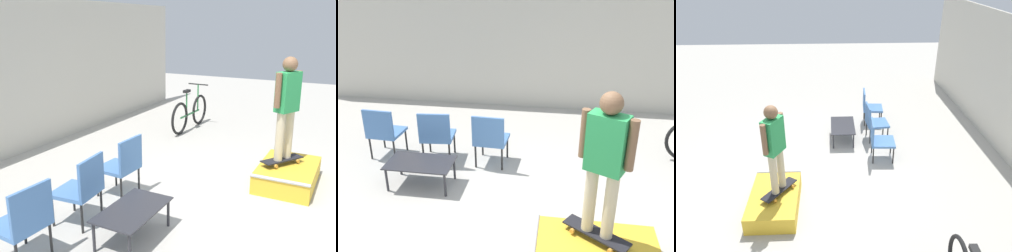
{
  "view_description": "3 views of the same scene",
  "coord_description": "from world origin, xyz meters",
  "views": [
    {
      "loc": [
        -4.94,
        -1.31,
        2.51
      ],
      "look_at": [
        -0.11,
        1.22,
        1.0
      ],
      "focal_mm": 40.0,
      "sensor_mm": 36.0,
      "label": 1
    },
    {
      "loc": [
        0.41,
        -3.7,
        3.11
      ],
      "look_at": [
        -0.31,
        0.91,
        1.06
      ],
      "focal_mm": 40.0,
      "sensor_mm": 36.0,
      "label": 2
    },
    {
      "loc": [
        5.58,
        0.63,
        4.06
      ],
      "look_at": [
        -0.45,
        0.89,
        0.96
      ],
      "focal_mm": 35.0,
      "sensor_mm": 36.0,
      "label": 3
    }
  ],
  "objects": [
    {
      "name": "ground_plane",
      "position": [
        0.0,
        0.0,
        0.0
      ],
      "size": [
        24.0,
        24.0,
        0.0
      ],
      "primitive_type": "plane",
      "color": "#B7B2A8"
    },
    {
      "name": "patio_chair_left",
      "position": [
        -2.53,
        1.67,
        0.51
      ],
      "size": [
        0.55,
        0.55,
        0.92
      ],
      "rotation": [
        0.0,
        0.0,
        3.08
      ],
      "color": "black",
      "rests_on": "ground_plane"
    },
    {
      "name": "person_skater",
      "position": [
        0.88,
        -0.32,
        1.35
      ],
      "size": [
        0.52,
        0.35,
        1.61
      ],
      "rotation": [
        0.0,
        0.0,
        -0.46
      ],
      "color": "#C6B793",
      "rests_on": "skateboard_on_ramp"
    },
    {
      "name": "patio_chair_center",
      "position": [
        -1.6,
        1.67,
        0.51
      ],
      "size": [
        0.57,
        0.57,
        0.92
      ],
      "rotation": [
        0.0,
        0.0,
        3.24
      ],
      "color": "black",
      "rests_on": "ground_plane"
    },
    {
      "name": "house_wall_back",
      "position": [
        0.0,
        4.55,
        1.5
      ],
      "size": [
        12.0,
        0.06,
        3.0
      ],
      "color": "beige",
      "rests_on": "ground_plane"
    },
    {
      "name": "patio_chair_right",
      "position": [
        -0.69,
        1.67,
        0.51
      ],
      "size": [
        0.54,
        0.54,
        0.92
      ],
      "rotation": [
        0.0,
        0.0,
        3.09
      ],
      "color": "black",
      "rests_on": "ground_plane"
    },
    {
      "name": "coffee_table",
      "position": [
        -1.6,
        0.91,
        0.35
      ],
      "size": [
        0.99,
        0.58,
        0.39
      ],
      "color": "#2D2D33",
      "rests_on": "ground_plane"
    },
    {
      "name": "skateboard_on_ramp",
      "position": [
        0.88,
        -0.32,
        0.4
      ],
      "size": [
        0.74,
        0.59,
        0.07
      ],
      "rotation": [
        0.0,
        0.0,
        -0.59
      ],
      "color": "black",
      "rests_on": "skate_ramp_box"
    }
  ]
}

